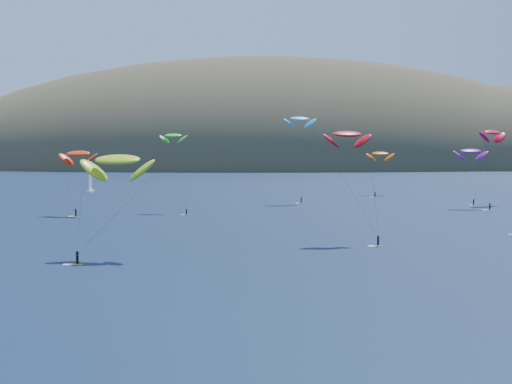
{
  "coord_description": "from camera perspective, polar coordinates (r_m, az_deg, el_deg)",
  "views": [
    {
      "loc": [
        0.45,
        -52.76,
        17.67
      ],
      "look_at": [
        3.02,
        80.0,
        9.0
      ],
      "focal_mm": 50.0,
      "sensor_mm": 36.0,
      "label": 1
    }
  ],
  "objects": [
    {
      "name": "ground",
      "position": [
        55.64,
        -1.57,
        -14.78
      ],
      "size": [
        2800.0,
        2800.0,
        0.0
      ],
      "primitive_type": "plane",
      "color": "black",
      "rests_on": "ground"
    },
    {
      "name": "kitesurfer_9",
      "position": [
        131.92,
        7.31,
        4.61
      ],
      "size": [
        9.85,
        9.65,
        22.16
      ],
      "rotation": [
        0.0,
        0.0,
        0.14
      ],
      "color": "yellow",
      "rests_on": "ground"
    },
    {
      "name": "island",
      "position": [
        617.0,
        2.51,
        1.09
      ],
      "size": [
        730.0,
        300.0,
        210.0
      ],
      "color": "#3D3526",
      "rests_on": "ground"
    },
    {
      "name": "kitesurfer_11",
      "position": [
        259.16,
        9.92,
        3.05
      ],
      "size": [
        9.58,
        14.88,
        17.41
      ],
      "rotation": [
        0.0,
        0.0,
        -0.11
      ],
      "color": "yellow",
      "rests_on": "ground"
    },
    {
      "name": "kitesurfer_4",
      "position": [
        221.12,
        3.53,
        5.88
      ],
      "size": [
        10.26,
        6.14,
        28.68
      ],
      "rotation": [
        0.0,
        0.0,
        0.18
      ],
      "color": "yellow",
      "rests_on": "ground"
    },
    {
      "name": "kitesurfer_1",
      "position": [
        187.51,
        -14.04,
        3.0
      ],
      "size": [
        10.86,
        9.55,
        18.45
      ],
      "rotation": [
        0.0,
        0.0,
        -0.27
      ],
      "color": "yellow",
      "rests_on": "ground"
    },
    {
      "name": "sailboat",
      "position": [
        276.61,
        -13.11,
        0.15
      ],
      "size": [
        7.48,
        6.48,
        9.34
      ],
      "rotation": [
        0.0,
        0.0,
        -0.06
      ],
      "color": "silver",
      "rests_on": "ground"
    },
    {
      "name": "kitesurfer_6",
      "position": [
        210.93,
        16.8,
        3.15
      ],
      "size": [
        9.29,
        10.19,
        18.69
      ],
      "rotation": [
        0.0,
        0.0,
        -0.04
      ],
      "color": "yellow",
      "rests_on": "ground"
    },
    {
      "name": "kitesurfer_2",
      "position": [
        114.95,
        -11.02,
        2.56
      ],
      "size": [
        11.89,
        11.99,
        18.61
      ],
      "rotation": [
        0.0,
        0.0,
        -0.14
      ],
      "color": "yellow",
      "rests_on": "ground"
    },
    {
      "name": "kitesurfer_8",
      "position": [
        225.83,
        18.38,
        4.56
      ],
      "size": [
        12.77,
        9.6,
        24.56
      ],
      "rotation": [
        0.0,
        0.0,
        0.57
      ],
      "color": "yellow",
      "rests_on": "ground"
    },
    {
      "name": "kitesurfer_3",
      "position": [
        192.31,
        -6.63,
        4.51
      ],
      "size": [
        8.53,
        12.88,
        22.33
      ],
      "rotation": [
        0.0,
        0.0,
        -0.11
      ],
      "color": "yellow",
      "rests_on": "ground"
    }
  ]
}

